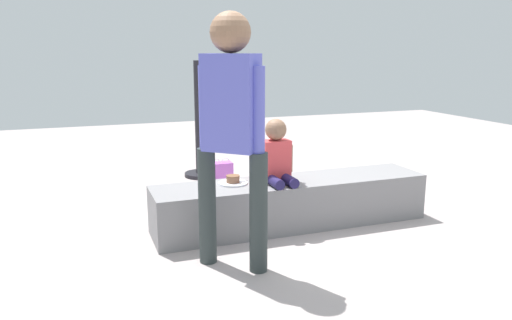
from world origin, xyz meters
name	(u,v)px	position (x,y,z in m)	size (l,w,h in m)	color
ground_plane	(291,225)	(0.00, 0.00, 0.00)	(12.00, 12.00, 0.00)	#A79A98
concrete_ledge	(292,203)	(0.00, 0.00, 0.18)	(2.16, 0.46, 0.36)	gray
child_seated	(277,155)	(-0.14, -0.02, 0.58)	(0.28, 0.32, 0.48)	#211B4B
adult_standing	(231,119)	(-0.66, -0.57, 0.94)	(0.37, 0.36, 1.57)	#2B3433
cake_plate	(233,181)	(-0.46, 0.06, 0.38)	(0.22, 0.22, 0.07)	white
gift_bag	(221,177)	(-0.25, 1.11, 0.15)	(0.22, 0.13, 0.33)	#B259BF
railing_post	(200,133)	(-0.29, 1.75, 0.48)	(0.36, 0.36, 1.24)	black
water_bottle_near_gift	(345,182)	(0.90, 0.72, 0.08)	(0.08, 0.08, 0.18)	silver
water_bottle_far_side	(265,191)	(0.02, 0.63, 0.10)	(0.07, 0.07, 0.23)	silver
party_cup_red	(252,183)	(0.07, 1.12, 0.05)	(0.07, 0.07, 0.10)	red
cake_box_white	(205,207)	(-0.57, 0.51, 0.05)	(0.33, 0.29, 0.11)	white
handbag_black_leather	(266,171)	(0.28, 1.27, 0.12)	(0.33, 0.10, 0.34)	black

